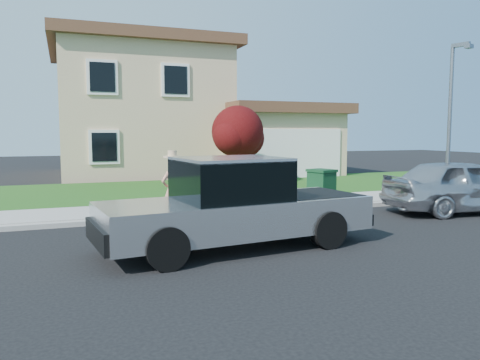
% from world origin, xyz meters
% --- Properties ---
extents(ground, '(80.00, 80.00, 0.00)m').
position_xyz_m(ground, '(0.00, 0.00, 0.00)').
color(ground, black).
rests_on(ground, ground).
extents(curb, '(40.00, 0.20, 0.12)m').
position_xyz_m(curb, '(1.00, 2.90, 0.06)').
color(curb, gray).
rests_on(curb, ground).
extents(sidewalk, '(40.00, 2.00, 0.15)m').
position_xyz_m(sidewalk, '(1.00, 4.00, 0.07)').
color(sidewalk, gray).
rests_on(sidewalk, ground).
extents(lawn, '(40.00, 7.00, 0.10)m').
position_xyz_m(lawn, '(1.00, 8.50, 0.05)').
color(lawn, '#164313').
rests_on(lawn, ground).
extents(house, '(14.00, 11.30, 6.85)m').
position_xyz_m(house, '(1.31, 16.38, 3.17)').
color(house, tan).
rests_on(house, ground).
extents(pickup_truck, '(5.51, 2.38, 1.76)m').
position_xyz_m(pickup_truck, '(-0.82, -0.41, 0.82)').
color(pickup_truck, black).
rests_on(pickup_truck, ground).
extents(woman, '(0.69, 0.56, 1.80)m').
position_xyz_m(woman, '(-1.43, 2.36, 0.85)').
color(woman, tan).
rests_on(woman, ground).
extents(sedan, '(4.62, 2.36, 1.51)m').
position_xyz_m(sedan, '(6.50, 1.12, 0.75)').
color(sedan, '#ADAEB4').
rests_on(sedan, ground).
extents(ornamental_tree, '(2.35, 2.12, 3.23)m').
position_xyz_m(ornamental_tree, '(2.82, 9.17, 2.16)').
color(ornamental_tree, black).
rests_on(ornamental_tree, lawn).
extents(trash_bin, '(0.79, 0.86, 1.01)m').
position_xyz_m(trash_bin, '(3.15, 3.10, 0.66)').
color(trash_bin, '#0E3419').
rests_on(trash_bin, sidewalk).
extents(street_lamp, '(0.33, 0.63, 4.82)m').
position_xyz_m(street_lamp, '(6.96, 2.12, 2.75)').
color(street_lamp, slate).
rests_on(street_lamp, ground).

